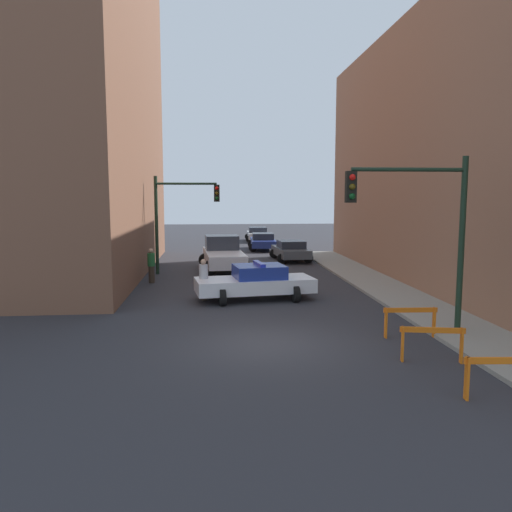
{
  "coord_description": "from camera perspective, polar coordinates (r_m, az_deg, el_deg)",
  "views": [
    {
      "loc": [
        -1.51,
        -13.68,
        4.17
      ],
      "look_at": [
        0.26,
        6.03,
        1.77
      ],
      "focal_mm": 35.0,
      "sensor_mm": 36.0,
      "label": 1
    }
  ],
  "objects": [
    {
      "name": "barrier_back",
      "position": [
        15.47,
        17.21,
        -6.69
      ],
      "size": [
        1.6,
        0.24,
        0.9
      ],
      "rotation": [
        0.0,
        0.0,
        -0.05
      ],
      "color": "orange",
      "rests_on": "ground_plane"
    },
    {
      "name": "barrier_mid",
      "position": [
        13.41,
        19.49,
        -8.87
      ],
      "size": [
        1.58,
        0.44,
        0.9
      ],
      "rotation": [
        0.0,
        0.0,
        -0.19
      ],
      "color": "orange",
      "rests_on": "ground_plane"
    },
    {
      "name": "parked_car_near",
      "position": [
        32.24,
        3.99,
        0.67
      ],
      "size": [
        2.44,
        4.4,
        1.31
      ],
      "rotation": [
        0.0,
        0.0,
        0.06
      ],
      "color": "#474C51",
      "rests_on": "ground_plane"
    },
    {
      "name": "barrier_front",
      "position": [
        11.6,
        26.33,
        -11.67
      ],
      "size": [
        1.6,
        0.28,
        0.9
      ],
      "rotation": [
        0.0,
        0.0,
        -0.08
      ],
      "color": "orange",
      "rests_on": "ground_plane"
    },
    {
      "name": "parked_car_mid",
      "position": [
        38.55,
        0.79,
        1.7
      ],
      "size": [
        2.41,
        4.38,
        1.31
      ],
      "rotation": [
        0.0,
        0.0,
        -0.05
      ],
      "color": "navy",
      "rests_on": "ground_plane"
    },
    {
      "name": "white_truck",
      "position": [
        28.07,
        -3.77,
        0.21
      ],
      "size": [
        2.89,
        5.53,
        1.9
      ],
      "rotation": [
        0.0,
        0.0,
        0.07
      ],
      "color": "silver",
      "rests_on": "ground_plane"
    },
    {
      "name": "police_car",
      "position": [
        20.08,
        -0.02,
        -2.97
      ],
      "size": [
        4.91,
        2.78,
        1.52
      ],
      "rotation": [
        0.0,
        0.0,
        1.71
      ],
      "color": "white",
      "rests_on": "ground_plane"
    },
    {
      "name": "pedestrian_corner",
      "position": [
        24.41,
        -11.87,
        -1.03
      ],
      "size": [
        0.5,
        0.5,
        1.66
      ],
      "rotation": [
        0.0,
        0.0,
        5.32
      ],
      "color": "#382D23",
      "rests_on": "ground_plane"
    },
    {
      "name": "traffic_light_near",
      "position": [
        15.46,
        18.72,
        4.17
      ],
      "size": [
        3.64,
        0.35,
        5.2
      ],
      "color": "black",
      "rests_on": "sidewalk_right"
    },
    {
      "name": "sidewalk_right",
      "position": [
        16.24,
        23.69,
        -8.35
      ],
      "size": [
        2.4,
        44.0,
        0.12
      ],
      "color": "gray",
      "rests_on": "ground_plane"
    },
    {
      "name": "ground_plane",
      "position": [
        14.38,
        1.13,
        -9.94
      ],
      "size": [
        120.0,
        120.0,
        0.0
      ],
      "primitive_type": "plane",
      "color": "#2D2D33"
    },
    {
      "name": "pedestrian_crossing",
      "position": [
        20.08,
        -6.01,
        -2.62
      ],
      "size": [
        0.47,
        0.47,
        1.66
      ],
      "rotation": [
        0.0,
        0.0,
        1.98
      ],
      "color": "#382D23",
      "rests_on": "ground_plane"
    },
    {
      "name": "traffic_light_far",
      "position": [
        26.82,
        -9.0,
        5.17
      ],
      "size": [
        3.44,
        0.35,
        5.2
      ],
      "color": "black",
      "rests_on": "ground_plane"
    },
    {
      "name": "building_corner_left",
      "position": [
        30.15,
        -26.65,
        17.07
      ],
      "size": [
        14.0,
        20.0,
        19.71
      ],
      "color": "brown",
      "rests_on": "ground_plane"
    },
    {
      "name": "parked_car_far",
      "position": [
        45.86,
        0.18,
        2.54
      ],
      "size": [
        2.38,
        4.36,
        1.31
      ],
      "rotation": [
        0.0,
        0.0,
        -0.04
      ],
      "color": "silver",
      "rests_on": "ground_plane"
    }
  ]
}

